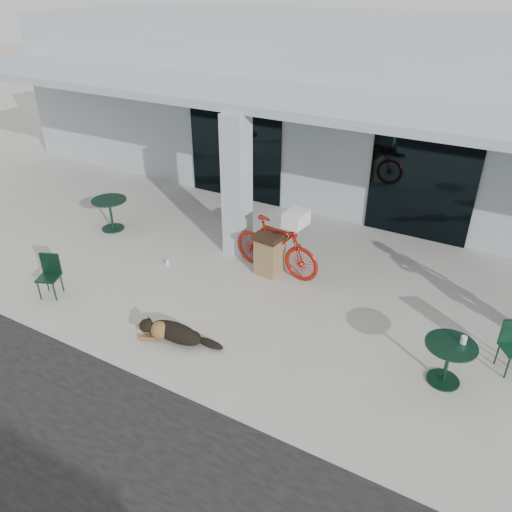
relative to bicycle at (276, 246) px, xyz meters
The scene contains 15 objects.
ground 2.02m from the bicycle, 80.25° to the right, with size 80.00×80.00×0.00m, color beige.
building 6.81m from the bicycle, 87.17° to the left, with size 22.00×7.00×4.50m, color #9DABB2.
storefront_glass_left 4.28m from the bicycle, 133.01° to the left, with size 2.80×0.06×2.70m, color black.
storefront_glass_right 3.82m from the bicycle, 55.38° to the left, with size 2.40×0.06×2.70m, color black.
column 1.57m from the bicycle, 161.18° to the left, with size 0.50×0.50×3.12m, color #9DABB2.
overhang 3.13m from the bicycle, 79.13° to the left, with size 22.00×2.80×0.18m, color #9DABB2.
bicycle is the anchor object (origin of this frame).
laundry_basket 0.88m from the bicycle, ahead, with size 0.51×0.37×0.30m, color white.
dog 2.94m from the bicycle, 98.16° to the right, with size 1.16×0.39×0.39m, color black, non-canonical shape.
cup_near_dog 2.42m from the bicycle, 157.12° to the right, with size 0.08×0.08×0.10m, color white.
cafe_table_near 4.46m from the bicycle, behind, with size 0.84×0.84×0.79m, color #133625, non-canonical shape.
cafe_chair_near 4.52m from the bicycle, 138.80° to the right, with size 0.39×0.42×0.86m, color #133625, non-canonical shape.
cafe_table_far 4.13m from the bicycle, 23.26° to the right, with size 0.77×0.77×0.73m, color #133625, non-canonical shape.
cup_on_table 4.22m from the bicycle, 21.11° to the right, with size 0.09×0.09×0.12m, color white.
trash_receptacle 0.20m from the bicycle, 133.52° to the right, with size 0.54×0.54×0.92m, color olive, non-canonical shape.
Camera 1 is at (3.78, -6.21, 5.53)m, focal length 35.00 mm.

